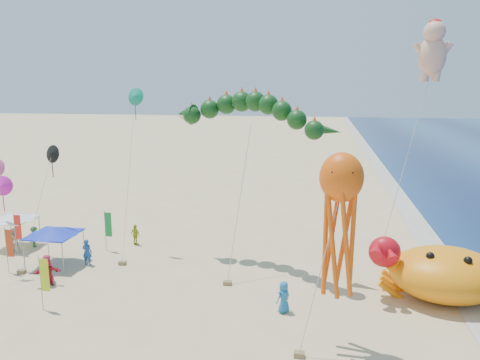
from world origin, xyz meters
name	(u,v)px	position (x,y,z in m)	size (l,w,h in m)	color
ground	(266,290)	(0.00, 0.00, 0.00)	(320.00, 320.00, 0.00)	#D1B784
foam_strip	(472,305)	(12.00, 0.00, 0.01)	(320.00, 320.00, 0.00)	silver
crab_inflatable	(447,273)	(10.58, 0.47, 1.69)	(8.77, 6.51, 3.84)	orange
dragon_kite	(248,118)	(-1.80, 4.09, 10.34)	(11.89, 7.01, 11.65)	#0F3812
cherub_kite	(433,49)	(10.77, 9.81, 15.01)	(4.71, 5.17, 17.11)	#F6B096
octopus_kite	(340,213)	(4.00, -5.72, 6.71)	(2.89, 2.36, 9.54)	#F6580C
canopy_blue	(53,232)	(-15.17, 1.60, 2.44)	(3.43, 3.43, 2.71)	gray
canopy_white	(13,217)	(-20.28, 4.43, 2.44)	(3.12, 3.12, 2.71)	gray
feather_flags	(46,241)	(-15.24, 0.73, 2.01)	(7.61, 9.63, 3.20)	gray
beachgoers	(93,257)	(-12.13, 1.18, 0.89)	(31.20, 10.15, 1.89)	#1A469B
small_kites	(47,162)	(-16.02, 2.83, 7.14)	(11.65, 9.76, 12.32)	black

